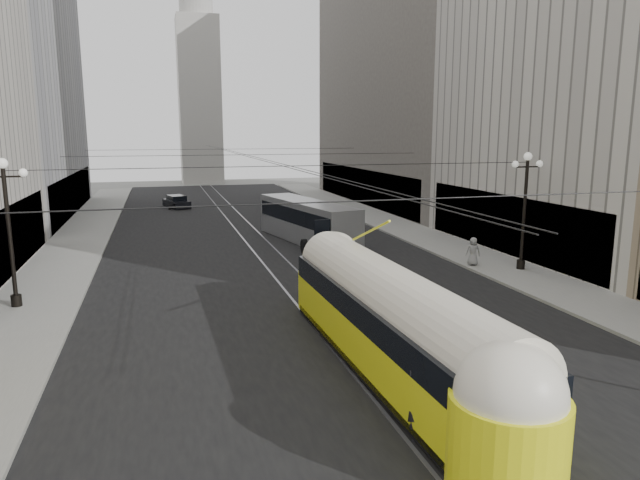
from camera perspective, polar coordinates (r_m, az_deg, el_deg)
road at (r=42.13m, az=-6.79°, el=0.31°), size 20.00×85.00×0.02m
sidewalk_left at (r=45.42m, az=-22.64°, el=0.41°), size 4.00×72.00×0.15m
sidewalk_right at (r=48.68m, az=6.63°, el=1.81°), size 4.00×72.00×0.15m
rail_left at (r=42.02m, az=-7.80°, el=0.26°), size 0.12×85.00×0.04m
rail_right at (r=42.25m, az=-5.79°, el=0.36°), size 0.12×85.00×0.04m
building_right_far at (r=62.91m, az=9.70°, el=18.58°), size 12.60×32.60×32.60m
distant_tower at (r=88.98m, az=-12.03°, el=15.29°), size 6.00×6.00×31.36m
lamppost_left_mid at (r=27.44m, az=-28.70°, el=1.39°), size 1.86×0.44×6.37m
lamppost_right_mid at (r=32.78m, az=19.80°, el=3.40°), size 1.86×0.44×6.37m
catenary at (r=40.50m, az=-6.59°, el=8.28°), size 25.00×72.00×0.23m
streetcar at (r=18.44m, az=7.09°, el=-7.95°), size 2.82×15.85×3.46m
city_bus at (r=39.66m, az=-1.27°, el=2.04°), size 4.62×11.65×2.88m
sedan_white_far at (r=53.44m, az=-3.05°, el=3.34°), size 3.59×5.28×1.54m
sedan_dark_far at (r=59.81m, az=-14.15°, el=3.70°), size 2.77×4.31×1.26m
pedestrian_crossing_a at (r=14.93m, az=9.73°, el=-15.84°), size 0.72×0.81×1.87m
pedestrian_crossing_b at (r=14.56m, az=19.48°, el=-17.20°), size 0.72×0.91×1.81m
pedestrian_sidewalk_right at (r=33.31m, az=15.06°, el=-1.10°), size 0.91×0.74×1.61m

